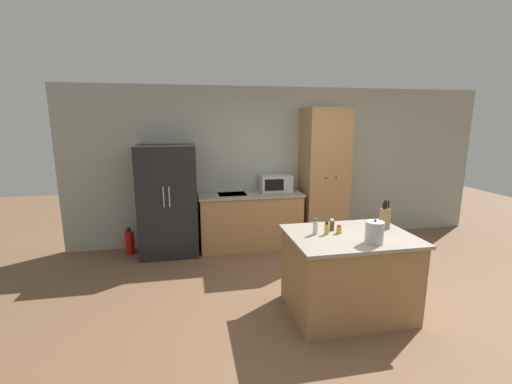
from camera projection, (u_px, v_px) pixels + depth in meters
name	position (u px, v px, depth m)	size (l,w,h in m)	color
ground_plane	(339.00, 304.00, 3.91)	(14.00, 14.00, 0.00)	brown
wall_back	(285.00, 165.00, 5.88)	(7.20, 0.06, 2.60)	#9EA393
refrigerator	(168.00, 201.00, 5.25)	(0.87, 0.69, 1.70)	black
back_counter	(250.00, 220.00, 5.61)	(1.67, 0.63, 0.91)	#9E7547
pantry_cabinet	(323.00, 177.00, 5.70)	(0.69, 0.64, 2.26)	#9E7547
kitchen_island	(348.00, 273.00, 3.68)	(1.29, 0.97, 0.88)	#9E7547
microwave	(275.00, 183.00, 5.68)	(0.52, 0.34, 0.27)	#B2B5B7
knife_block	(385.00, 218.00, 3.77)	(0.09, 0.07, 0.33)	#9E7547
spice_bottle_tall_dark	(339.00, 229.00, 3.62)	(0.05, 0.05, 0.09)	gold
spice_bottle_short_red	(315.00, 227.00, 3.59)	(0.05, 0.05, 0.17)	beige
spice_bottle_amber_oil	(332.00, 225.00, 3.72)	(0.05, 0.05, 0.13)	#563319
spice_bottle_green_herb	(327.00, 228.00, 3.59)	(0.05, 0.05, 0.14)	gold
kettle	(374.00, 232.00, 3.32)	(0.18, 0.18, 0.24)	#B2B5B7
fire_extinguisher	(130.00, 242.00, 5.34)	(0.13, 0.13, 0.43)	red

